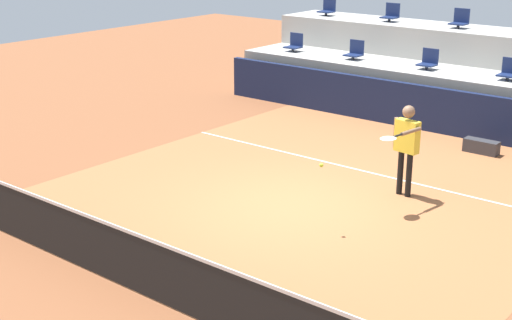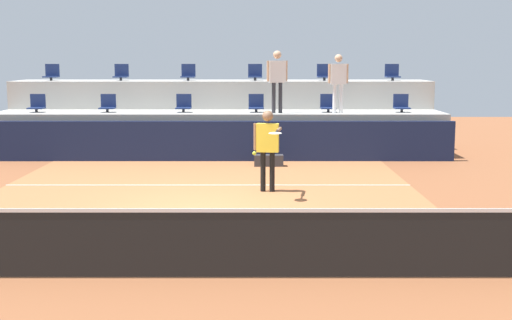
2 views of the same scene
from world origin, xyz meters
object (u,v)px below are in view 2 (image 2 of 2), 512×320
object	(u,v)px
spectator_in_white	(275,75)
stadium_chair_upper_mid_left	(186,74)
stadium_chair_upper_right	(322,74)
tennis_player	(265,142)
stadium_chair_lower_far_right	(399,105)
stadium_chair_lower_left	(105,105)
stadium_chair_lower_mid_left	(181,105)
tennis_ball	(252,153)
stadium_chair_lower_mid_right	(254,105)
equipment_bag	(266,160)
stadium_chair_upper_far_right	(390,74)
spectator_leaning_on_rail	(336,78)
stadium_chair_upper_mid_right	(253,74)
stadium_chair_lower_right	(326,105)
stadium_chair_upper_far_left	(49,74)
stadium_chair_upper_left	(119,74)
stadium_chair_lower_far_left	(34,105)

from	to	relation	value
spectator_in_white	stadium_chair_upper_mid_left	bearing A→B (deg)	141.36
stadium_chair_upper_right	tennis_player	world-z (taller)	stadium_chair_upper_right
stadium_chair_lower_far_right	spectator_in_white	bearing A→B (deg)	-173.95
stadium_chair_lower_left	stadium_chair_lower_mid_left	xyz separation A→B (m)	(2.20, 0.00, 0.00)
tennis_player	tennis_ball	bearing A→B (deg)	-96.78
stadium_chair_lower_mid_right	spectator_in_white	world-z (taller)	spectator_in_white
equipment_bag	stadium_chair_lower_mid_right	bearing A→B (deg)	98.75
stadium_chair_upper_mid_left	tennis_ball	bearing A→B (deg)	-77.76
stadium_chair_upper_far_right	spectator_leaning_on_rail	xyz separation A→B (m)	(-1.97, -2.18, -0.07)
tennis_player	spectator_in_white	distance (m)	5.35
stadium_chair_lower_mid_right	stadium_chair_upper_right	size ratio (longest dim) A/B	1.00
stadium_chair_lower_left	stadium_chair_lower_far_right	distance (m)	8.53
stadium_chair_lower_mid_right	equipment_bag	world-z (taller)	stadium_chair_lower_mid_right
stadium_chair_lower_far_right	tennis_ball	world-z (taller)	stadium_chair_lower_far_right
stadium_chair_lower_mid_left	stadium_chair_upper_mid_right	size ratio (longest dim) A/B	1.00
spectator_in_white	stadium_chair_upper_right	bearing A→B (deg)	54.68
stadium_chair_upper_mid_right	tennis_player	world-z (taller)	stadium_chair_upper_mid_right
stadium_chair_lower_mid_right	spectator_in_white	bearing A→B (deg)	-32.89
stadium_chair_lower_right	equipment_bag	size ratio (longest dim) A/B	0.68
stadium_chair_lower_mid_left	stadium_chair_upper_far_right	size ratio (longest dim) A/B	1.00
stadium_chair_upper_far_left	stadium_chair_upper_mid_right	xyz separation A→B (m)	(6.41, 0.00, 0.00)
stadium_chair_upper_mid_right	stadium_chair_upper_far_right	distance (m)	4.32
stadium_chair_lower_left	stadium_chair_upper_mid_right	size ratio (longest dim) A/B	1.00
stadium_chair_upper_far_left	tennis_player	distance (m)	10.03
spectator_in_white	tennis_ball	size ratio (longest dim) A/B	25.90
stadium_chair_upper_mid_right	stadium_chair_lower_mid_right	bearing A→B (deg)	-88.99
stadium_chair_upper_far_left	stadium_chair_upper_far_right	distance (m)	10.73
stadium_chair_lower_mid_left	spectator_leaning_on_rail	distance (m)	4.51
stadium_chair_upper_left	stadium_chair_upper_far_right	distance (m)	8.54
stadium_chair_lower_left	spectator_in_white	xyz separation A→B (m)	(4.90, -0.38, 0.86)
stadium_chair_lower_mid_right	stadium_chair_upper_right	world-z (taller)	stadium_chair_upper_right
stadium_chair_lower_far_left	spectator_in_white	distance (m)	7.02
stadium_chair_lower_far_left	stadium_chair_lower_left	size ratio (longest dim) A/B	1.00
spectator_leaning_on_rail	tennis_ball	world-z (taller)	spectator_leaning_on_rail
spectator_in_white	tennis_ball	world-z (taller)	spectator_in_white
stadium_chair_lower_mid_right	tennis_player	distance (m)	5.59
stadium_chair_upper_far_left	spectator_leaning_on_rail	xyz separation A→B (m)	(8.76, -2.18, -0.07)
tennis_player	tennis_ball	xyz separation A→B (m)	(-0.28, -2.33, 0.10)
stadium_chair_upper_right	spectator_in_white	xyz separation A→B (m)	(-1.55, -2.18, 0.01)
tennis_ball	stadium_chair_upper_far_right	bearing A→B (deg)	65.99
tennis_ball	stadium_chair_upper_mid_right	bearing A→B (deg)	89.99
stadium_chair_lower_right	stadium_chair_upper_mid_right	bearing A→B (deg)	139.66
stadium_chair_lower_right	stadium_chair_upper_mid_left	distance (m)	4.67
stadium_chair_upper_far_right	spectator_leaning_on_rail	bearing A→B (deg)	-131.99
tennis_player	stadium_chair_upper_far_left	bearing A→B (deg)	132.21
spectator_in_white	stadium_chair_lower_far_right	bearing A→B (deg)	6.05
tennis_player	stadium_chair_upper_far_right	bearing A→B (deg)	61.24
stadium_chair_lower_far_right	stadium_chair_upper_far_right	xyz separation A→B (m)	(0.07, 1.80, 0.85)
stadium_chair_lower_mid_right	equipment_bag	distance (m)	2.53
stadium_chair_upper_right	spectator_leaning_on_rail	xyz separation A→B (m)	(0.18, -2.18, -0.07)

